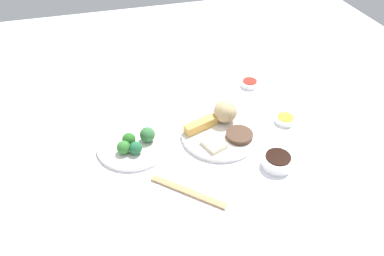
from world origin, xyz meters
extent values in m
cube|color=white|center=(0.00, 0.00, 0.01)|extent=(2.20, 2.20, 0.02)
cylinder|color=white|center=(0.02, -0.06, 0.03)|extent=(0.25, 0.25, 0.02)
sphere|color=tan|center=(0.06, 0.00, 0.08)|extent=(0.08, 0.08, 0.08)
cube|color=gold|center=(-0.03, -0.02, 0.05)|extent=(0.12, 0.07, 0.03)
cube|color=beige|center=(-0.02, -0.11, 0.04)|extent=(0.08, 0.08, 0.01)
cylinder|color=#442C1F|center=(0.08, -0.09, 0.04)|extent=(0.09, 0.09, 0.02)
cylinder|color=white|center=(-0.26, -0.03, 0.03)|extent=(0.23, 0.23, 0.01)
sphere|color=#24621F|center=(-0.27, -0.03, 0.06)|extent=(0.04, 0.04, 0.04)
sphere|color=#1F5F37|center=(-0.26, -0.07, 0.05)|extent=(0.04, 0.04, 0.04)
sphere|color=#316836|center=(-0.21, -0.03, 0.06)|extent=(0.05, 0.05, 0.05)
sphere|color=#2F712C|center=(-0.29, -0.06, 0.05)|extent=(0.04, 0.04, 0.04)
cylinder|color=white|center=(0.14, -0.23, 0.04)|extent=(0.09, 0.09, 0.04)
cylinder|color=black|center=(0.14, -0.23, 0.06)|extent=(0.08, 0.08, 0.00)
cylinder|color=white|center=(0.26, -0.05, 0.03)|extent=(0.07, 0.07, 0.02)
cylinder|color=yellow|center=(0.26, -0.05, 0.04)|extent=(0.05, 0.05, 0.00)
cylinder|color=white|center=(0.23, 0.20, 0.03)|extent=(0.07, 0.07, 0.02)
cylinder|color=red|center=(0.23, 0.20, 0.04)|extent=(0.05, 0.05, 0.00)
cube|color=#9C7A4F|center=(-0.14, -0.26, 0.02)|extent=(0.18, 0.17, 0.01)
camera|label=1|loc=(-0.31, -0.90, 0.81)|focal=34.09mm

